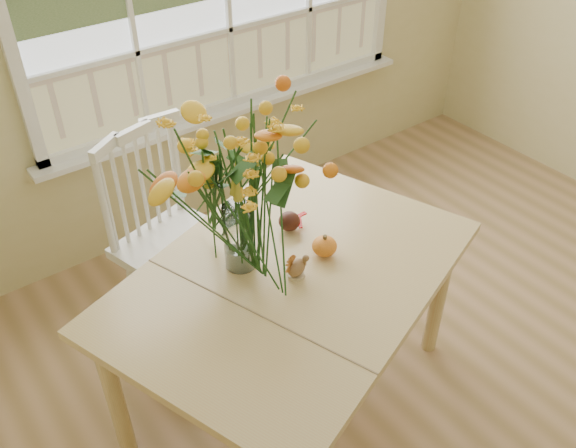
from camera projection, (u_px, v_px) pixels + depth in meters
floor at (523, 443)px, 2.61m from camera, size 4.00×4.50×0.01m
dining_table at (291, 289)px, 2.40m from camera, size 1.66×1.42×0.76m
windsor_chair at (163, 226)px, 2.86m from camera, size 0.59×0.57×1.04m
flower_vase at (236, 177)px, 2.13m from camera, size 0.57×0.57×0.68m
pumpkin at (325, 247)px, 2.40m from camera, size 0.10×0.10×0.08m
turkey_figurine at (296, 268)px, 2.30m from camera, size 0.10×0.08×0.11m
dark_gourd at (289, 222)px, 2.52m from camera, size 0.13×0.10×0.08m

